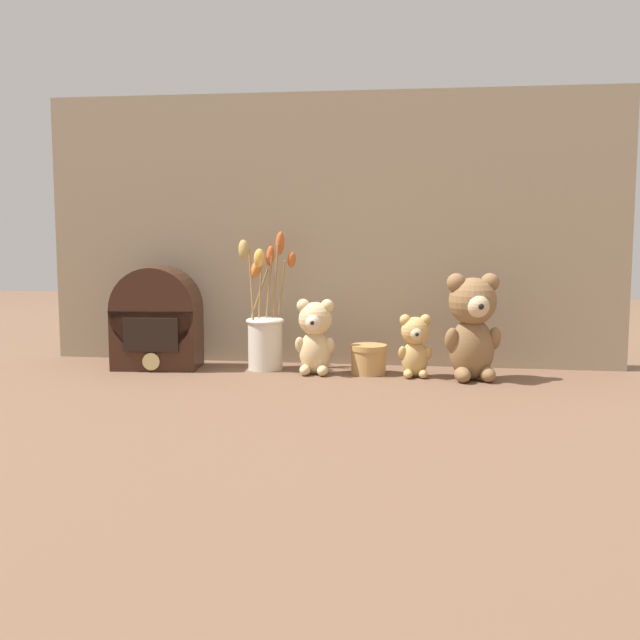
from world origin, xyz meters
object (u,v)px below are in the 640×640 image
object	(u,v)px
teddy_bear_large	(473,325)
decorative_tin_tall	(368,359)
teddy_bear_medium	(315,335)
flower_vase	(265,329)
teddy_bear_small	(415,344)
vintage_radio	(157,321)

from	to	relation	value
teddy_bear_large	decorative_tin_tall	world-z (taller)	teddy_bear_large
teddy_bear_medium	flower_vase	bearing A→B (deg)	160.39
teddy_bear_small	flower_vase	xyz separation A→B (m)	(-0.35, 0.05, 0.02)
teddy_bear_small	vintage_radio	size ratio (longest dim) A/B	0.59
teddy_bear_large	flower_vase	xyz separation A→B (m)	(-0.48, 0.06, -0.03)
flower_vase	decorative_tin_tall	size ratio (longest dim) A/B	3.87
vintage_radio	decorative_tin_tall	distance (m)	0.51
teddy_bear_small	vintage_radio	distance (m)	0.61
teddy_bear_small	flower_vase	distance (m)	0.35
teddy_bear_medium	teddy_bear_small	distance (m)	0.23
teddy_bear_large	teddy_bear_small	size ratio (longest dim) A/B	1.66
decorative_tin_tall	teddy_bear_large	bearing A→B (deg)	-8.73
decorative_tin_tall	teddy_bear_small	bearing A→B (deg)	-10.86
vintage_radio	decorative_tin_tall	size ratio (longest dim) A/B	2.88
teddy_bear_medium	teddy_bear_small	world-z (taller)	teddy_bear_medium
teddy_bear_large	vintage_radio	bearing A→B (deg)	177.07
decorative_tin_tall	teddy_bear_medium	bearing A→B (deg)	-170.57
flower_vase	vintage_radio	xyz separation A→B (m)	(-0.26, -0.02, 0.02)
flower_vase	vintage_radio	size ratio (longest dim) A/B	1.35
teddy_bear_medium	teddy_bear_small	size ratio (longest dim) A/B	1.22
teddy_bear_large	flower_vase	bearing A→B (deg)	172.78
teddy_bear_large	decorative_tin_tall	bearing A→B (deg)	171.27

